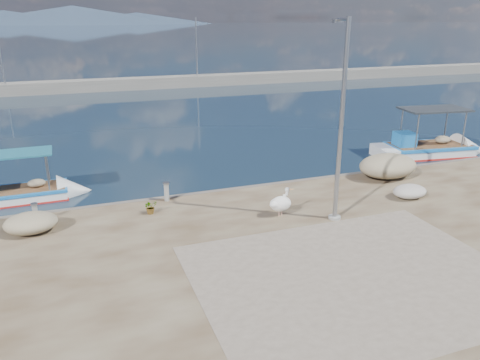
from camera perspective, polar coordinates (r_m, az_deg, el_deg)
name	(u,v)px	position (r m, az deg, el deg)	size (l,w,h in m)	color
ground	(278,251)	(16.02, 4.71, -8.62)	(1400.00, 1400.00, 0.00)	#162635
quay_patch	(355,276)	(13.95, 13.83, -11.32)	(9.00, 7.00, 0.01)	gray
breakwater	(127,84)	(53.61, -13.65, 11.32)	(120.00, 2.20, 7.50)	gray
mountains	(68,16)	(662.91, -20.20, 18.27)	(370.00, 280.00, 22.00)	#28384C
boat_left	(22,195)	(22.30, -25.08, -1.72)	(5.13, 1.77, 2.46)	white
boat_right	(428,151)	(28.85, 21.92, 3.31)	(6.77, 3.05, 3.14)	white
pelican	(281,203)	(17.29, 5.03, -2.83)	(1.11, 0.70, 1.06)	tan
lamp_post	(340,130)	(16.50, 12.14, 5.95)	(0.44, 0.96, 7.00)	gray
bollard_near	(166,191)	(18.89, -8.95, -1.30)	(0.26, 0.26, 0.78)	gray
bollard_far	(35,212)	(18.23, -23.69, -3.60)	(0.24, 0.24, 0.73)	gray
potted_plant	(151,207)	(17.81, -10.85, -3.23)	(0.48, 0.42, 0.54)	#33722D
net_pile_c	(388,166)	(22.42, 17.58, 1.65)	(2.78, 1.98, 1.09)	#BEB08D
net_pile_d	(410,191)	(20.23, 19.98, -1.32)	(1.44, 1.08, 0.54)	beige
net_pile_b	(31,223)	(17.51, -24.15, -4.80)	(1.76, 1.37, 0.68)	#BEB08D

